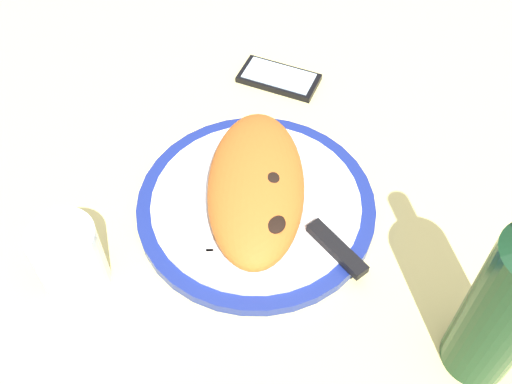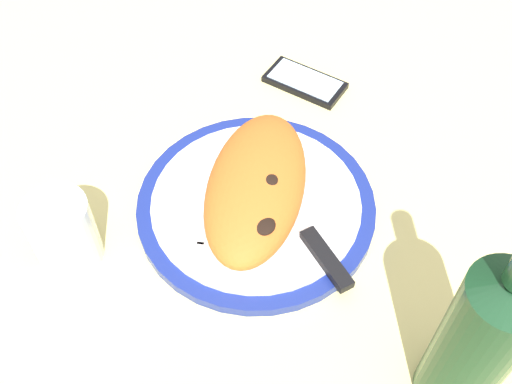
{
  "view_description": "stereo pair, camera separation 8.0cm",
  "coord_description": "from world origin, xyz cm",
  "px_view_note": "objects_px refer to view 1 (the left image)",
  "views": [
    {
      "loc": [
        47.28,
        -13.83,
        67.11
      ],
      "look_at": [
        0.0,
        0.0,
        3.82
      ],
      "focal_mm": 43.27,
      "sensor_mm": 36.0,
      "label": 1
    },
    {
      "loc": [
        48.9,
        -5.99,
        67.11
      ],
      "look_at": [
        0.0,
        0.0,
        3.82
      ],
      "focal_mm": 43.27,
      "sensor_mm": 36.0,
      "label": 2
    }
  ],
  "objects_px": {
    "smartphone": "(279,78)",
    "wine_bottle": "(509,304)",
    "calzone": "(257,185)",
    "knife": "(318,231)",
    "fork": "(209,232)",
    "plate": "(256,205)",
    "water_glass": "(71,262)"
  },
  "relations": [
    {
      "from": "smartphone",
      "to": "wine_bottle",
      "type": "distance_m",
      "value": 0.52
    },
    {
      "from": "calzone",
      "to": "wine_bottle",
      "type": "distance_m",
      "value": 0.33
    },
    {
      "from": "calzone",
      "to": "knife",
      "type": "relative_size",
      "value": 1.23
    },
    {
      "from": "fork",
      "to": "knife",
      "type": "height_order",
      "value": "knife"
    },
    {
      "from": "plate",
      "to": "calzone",
      "type": "xyz_separation_m",
      "value": [
        -0.0,
        0.0,
        0.04
      ]
    },
    {
      "from": "calzone",
      "to": "fork",
      "type": "height_order",
      "value": "calzone"
    },
    {
      "from": "wine_bottle",
      "to": "knife",
      "type": "bearing_deg",
      "value": -149.01
    },
    {
      "from": "water_glass",
      "to": "knife",
      "type": "bearing_deg",
      "value": 84.72
    },
    {
      "from": "smartphone",
      "to": "water_glass",
      "type": "relative_size",
      "value": 1.35
    },
    {
      "from": "knife",
      "to": "wine_bottle",
      "type": "bearing_deg",
      "value": 30.99
    },
    {
      "from": "knife",
      "to": "calzone",
      "type": "bearing_deg",
      "value": -140.56
    },
    {
      "from": "fork",
      "to": "water_glass",
      "type": "height_order",
      "value": "water_glass"
    },
    {
      "from": "fork",
      "to": "knife",
      "type": "distance_m",
      "value": 0.14
    },
    {
      "from": "smartphone",
      "to": "wine_bottle",
      "type": "bearing_deg",
      "value": 8.27
    },
    {
      "from": "knife",
      "to": "smartphone",
      "type": "bearing_deg",
      "value": 171.54
    },
    {
      "from": "wine_bottle",
      "to": "fork",
      "type": "bearing_deg",
      "value": -133.31
    },
    {
      "from": "smartphone",
      "to": "water_glass",
      "type": "bearing_deg",
      "value": -51.34
    },
    {
      "from": "water_glass",
      "to": "wine_bottle",
      "type": "height_order",
      "value": "wine_bottle"
    },
    {
      "from": "wine_bottle",
      "to": "water_glass",
      "type": "bearing_deg",
      "value": -118.19
    },
    {
      "from": "knife",
      "to": "wine_bottle",
      "type": "relative_size",
      "value": 0.73
    },
    {
      "from": "smartphone",
      "to": "water_glass",
      "type": "distance_m",
      "value": 0.45
    },
    {
      "from": "plate",
      "to": "knife",
      "type": "height_order",
      "value": "knife"
    },
    {
      "from": "calzone",
      "to": "knife",
      "type": "bearing_deg",
      "value": 39.44
    },
    {
      "from": "water_glass",
      "to": "wine_bottle",
      "type": "bearing_deg",
      "value": 61.81
    },
    {
      "from": "calzone",
      "to": "knife",
      "type": "height_order",
      "value": "calzone"
    },
    {
      "from": "calzone",
      "to": "water_glass",
      "type": "bearing_deg",
      "value": -79.66
    },
    {
      "from": "calzone",
      "to": "knife",
      "type": "xyz_separation_m",
      "value": [
        0.07,
        0.06,
        -0.03
      ]
    },
    {
      "from": "fork",
      "to": "wine_bottle",
      "type": "bearing_deg",
      "value": 46.69
    },
    {
      "from": "calzone",
      "to": "smartphone",
      "type": "bearing_deg",
      "value": 155.84
    },
    {
      "from": "smartphone",
      "to": "wine_bottle",
      "type": "height_order",
      "value": "wine_bottle"
    },
    {
      "from": "calzone",
      "to": "smartphone",
      "type": "height_order",
      "value": "calzone"
    },
    {
      "from": "plate",
      "to": "wine_bottle",
      "type": "distance_m",
      "value": 0.34
    }
  ]
}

